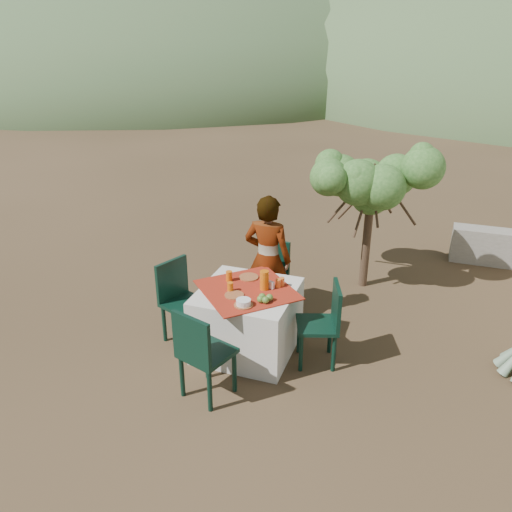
# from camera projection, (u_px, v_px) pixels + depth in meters

# --- Properties ---
(ground) EXTENTS (160.00, 160.00, 0.00)m
(ground) POSITION_uv_depth(u_px,v_px,m) (240.00, 342.00, 5.82)
(ground) COLOR #382A19
(ground) RESTS_ON ground
(table) EXTENTS (1.30, 1.30, 0.76)m
(table) POSITION_uv_depth(u_px,v_px,m) (247.00, 320.00, 5.55)
(table) COLOR silver
(table) RESTS_ON ground
(chair_far) EXTENTS (0.47, 0.47, 0.91)m
(chair_far) POSITION_uv_depth(u_px,v_px,m) (271.00, 272.00, 6.39)
(chair_far) COLOR black
(chair_far) RESTS_ON ground
(chair_near) EXTENTS (0.56, 0.56, 0.97)m
(chair_near) POSITION_uv_depth(u_px,v_px,m) (201.00, 352.00, 4.71)
(chair_near) COLOR black
(chair_near) RESTS_ON ground
(chair_left) EXTENTS (0.57, 0.57, 0.96)m
(chair_left) POSITION_uv_depth(u_px,v_px,m) (180.00, 297.00, 5.71)
(chair_left) COLOR black
(chair_left) RESTS_ON ground
(chair_right) EXTENTS (0.54, 0.54, 0.92)m
(chair_right) POSITION_uv_depth(u_px,v_px,m) (325.00, 321.00, 5.28)
(chair_right) COLOR black
(chair_right) RESTS_ON ground
(person) EXTENTS (0.60, 0.40, 1.61)m
(person) POSITION_uv_depth(u_px,v_px,m) (268.00, 259.00, 6.02)
(person) COLOR #8C6651
(person) RESTS_ON ground
(shrub_tree) EXTENTS (1.53, 1.50, 1.80)m
(shrub_tree) POSITION_uv_depth(u_px,v_px,m) (376.00, 189.00, 6.64)
(shrub_tree) COLOR #4D3626
(shrub_tree) RESTS_ON ground
(hill_near_left) EXTENTS (40.00, 40.00, 16.00)m
(hill_near_left) POSITION_uv_depth(u_px,v_px,m) (160.00, 85.00, 37.21)
(hill_near_left) COLOR #3C522E
(hill_near_left) RESTS_ON ground
(hill_far_center) EXTENTS (60.00, 60.00, 24.00)m
(hill_far_center) POSITION_uv_depth(u_px,v_px,m) (384.00, 72.00, 51.93)
(hill_far_center) COLOR slate
(hill_far_center) RESTS_ON ground
(plate_far) EXTENTS (0.22, 0.22, 0.01)m
(plate_far) POSITION_uv_depth(u_px,v_px,m) (249.00, 277.00, 5.66)
(plate_far) COLOR brown
(plate_far) RESTS_ON table
(plate_near) EXTENTS (0.21, 0.21, 0.01)m
(plate_near) POSITION_uv_depth(u_px,v_px,m) (234.00, 295.00, 5.26)
(plate_near) COLOR brown
(plate_near) RESTS_ON table
(glass_far) EXTENTS (0.07, 0.07, 0.11)m
(glass_far) POSITION_uv_depth(u_px,v_px,m) (229.00, 276.00, 5.57)
(glass_far) COLOR #D6610D
(glass_far) RESTS_ON table
(glass_near) EXTENTS (0.06, 0.06, 0.10)m
(glass_near) POSITION_uv_depth(u_px,v_px,m) (230.00, 287.00, 5.34)
(glass_near) COLOR #D6610D
(glass_near) RESTS_ON table
(juice_pitcher) EXTENTS (0.10, 0.10, 0.21)m
(juice_pitcher) POSITION_uv_depth(u_px,v_px,m) (264.00, 280.00, 5.36)
(juice_pitcher) COLOR #D6610D
(juice_pitcher) RESTS_ON table
(bowl_plate) EXTENTS (0.20, 0.20, 0.01)m
(bowl_plate) POSITION_uv_depth(u_px,v_px,m) (244.00, 305.00, 5.07)
(bowl_plate) COLOR brown
(bowl_plate) RESTS_ON table
(white_bowl) EXTENTS (0.15, 0.15, 0.06)m
(white_bowl) POSITION_uv_depth(u_px,v_px,m) (243.00, 302.00, 5.06)
(white_bowl) COLOR white
(white_bowl) RESTS_ON bowl_plate
(jar_left) EXTENTS (0.06, 0.06, 0.09)m
(jar_left) POSITION_uv_depth(u_px,v_px,m) (278.00, 283.00, 5.43)
(jar_left) COLOR orange
(jar_left) RESTS_ON table
(jar_right) EXTENTS (0.06, 0.06, 0.09)m
(jar_right) POSITION_uv_depth(u_px,v_px,m) (282.00, 282.00, 5.46)
(jar_right) COLOR orange
(jar_right) RESTS_ON table
(napkin_holder) EXTENTS (0.07, 0.06, 0.08)m
(napkin_holder) POSITION_uv_depth(u_px,v_px,m) (271.00, 285.00, 5.40)
(napkin_holder) COLOR white
(napkin_holder) RESTS_ON table
(fruit_cluster) EXTENTS (0.15, 0.14, 0.08)m
(fruit_cluster) POSITION_uv_depth(u_px,v_px,m) (264.00, 298.00, 5.13)
(fruit_cluster) COLOR #547C2D
(fruit_cluster) RESTS_ON table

